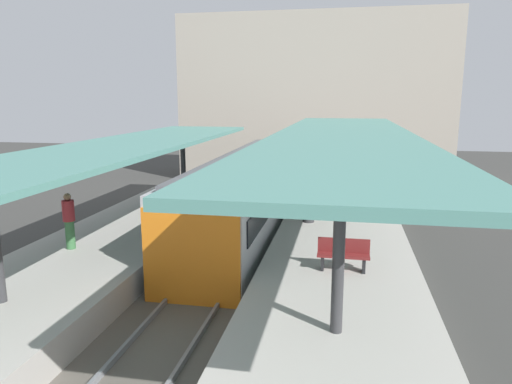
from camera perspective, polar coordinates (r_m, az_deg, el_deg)
The scene contains 15 objects.
ground_plane at distance 15.36m, azimuth -4.61°, elevation -10.12°, with size 80.00×80.00×0.00m, color #383835.
platform_left at distance 16.56m, azimuth -17.53°, elevation -7.18°, with size 4.40×28.00×1.00m, color #ADA8A0.
platform_right at distance 14.69m, azimuth 10.00°, elevation -9.20°, with size 4.40×28.00×1.00m, color #ADA8A0.
track_ballast at distance 15.33m, azimuth -4.61°, elevation -9.77°, with size 3.20×28.00×0.20m, color #59544C.
rail_near_side at distance 15.46m, azimuth -7.23°, elevation -8.96°, with size 0.08×28.00×0.14m, color slate.
rail_far_side at distance 15.10m, azimuth -1.95°, elevation -9.38°, with size 0.08×28.00×0.14m, color slate.
commuter_train at distance 19.62m, azimuth -0.79°, elevation -0.08°, with size 2.78×15.41×3.10m.
canopy_left at distance 17.08m, azimuth -16.00°, elevation 5.18°, with size 4.18×21.00×3.02m.
canopy_right at distance 15.22m, azimuth 10.59°, elevation 6.63°, with size 4.18×21.00×3.54m.
platform_bench at distance 13.09m, azimuth 10.52°, elevation -7.33°, with size 1.40×0.41×0.86m.
platform_sign at distance 19.85m, azimuth 8.19°, elevation 2.56°, with size 0.90×0.08×2.21m.
litter_bin at distance 17.89m, azimuth 6.38°, elevation -2.35°, with size 0.44×0.44×0.80m, color #2D2D30.
passenger_near_bench at distance 15.62m, azimuth -21.67°, elevation -3.17°, with size 0.36×0.36×1.75m.
passenger_mid_platform at distance 19.46m, azimuth 12.15°, elevation 0.03°, with size 0.36×0.36×1.70m.
station_building_backdrop at distance 33.85m, azimuth 7.12°, elevation 11.05°, with size 18.00×6.00×11.00m, color #A89E8E.
Camera 1 is at (3.85, -13.78, 5.60)m, focal length 33.09 mm.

